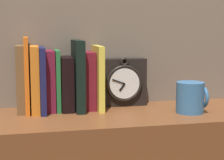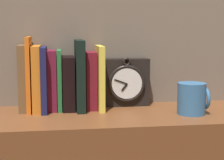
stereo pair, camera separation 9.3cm
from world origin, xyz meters
The scene contains 12 objects.
clock centered at (0.07, 0.13, 0.89)m, with size 0.17×0.07×0.18m.
book_slot0_brown centered at (-0.29, 0.10, 0.91)m, with size 0.03×0.12×0.22m.
book_slot1_orange centered at (-0.27, 0.09, 0.93)m, with size 0.01×0.14×0.25m.
book_slot2_orange centered at (-0.24, 0.09, 0.91)m, with size 0.03×0.15×0.22m.
book_slot3_navy centered at (-0.22, 0.09, 0.91)m, with size 0.02×0.16×0.22m.
book_slot4_maroon centered at (-0.19, 0.10, 0.91)m, with size 0.03×0.12×0.21m.
book_slot5_green centered at (-0.17, 0.10, 0.91)m, with size 0.01×0.12×0.21m.
book_slot6_black centered at (-0.14, 0.10, 0.89)m, with size 0.04×0.13×0.18m.
book_slot7_black centered at (-0.10, 0.09, 0.92)m, with size 0.03×0.15×0.24m.
book_slot8_maroon centered at (-0.06, 0.10, 0.90)m, with size 0.04×0.12×0.20m.
book_slot9_yellow centered at (-0.03, 0.09, 0.91)m, with size 0.02×0.15×0.22m.
mug centered at (0.26, -0.04, 0.85)m, with size 0.10×0.09×0.10m.
Camera 1 is at (-0.26, -1.17, 1.08)m, focal length 60.00 mm.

